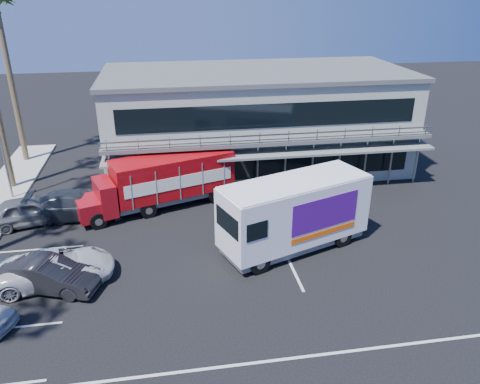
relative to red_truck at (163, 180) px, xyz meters
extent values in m
plane|color=black|center=(4.24, -8.28, -1.82)|extent=(120.00, 120.00, 0.00)
cube|color=gray|center=(7.24, 6.72, 1.68)|extent=(22.00, 10.00, 7.00)
cube|color=#515454|center=(7.24, 6.72, 5.33)|extent=(22.40, 10.40, 0.30)
cube|color=#515454|center=(7.24, 1.12, 1.78)|extent=(22.00, 1.20, 0.25)
cube|color=gray|center=(7.24, 0.57, 2.28)|extent=(22.00, 0.08, 0.90)
cube|color=slate|center=(7.24, 0.82, 1.08)|extent=(22.00, 1.80, 0.15)
cube|color=black|center=(7.24, 1.70, -0.22)|extent=(20.00, 0.06, 1.60)
cube|color=black|center=(7.24, 1.70, 3.38)|extent=(20.00, 0.06, 1.60)
cylinder|color=brown|center=(-10.86, 10.22, 4.18)|extent=(0.44, 0.44, 12.00)
cylinder|color=gray|center=(-9.96, 2.72, 2.18)|extent=(0.14, 0.14, 8.00)
cube|color=maroon|center=(-4.46, -1.52, -0.87)|extent=(1.94, 2.44, 1.13)
cube|color=maroon|center=(-3.48, -1.18, -0.35)|extent=(1.66, 2.54, 1.99)
cube|color=black|center=(-3.48, -1.18, 0.22)|extent=(0.69, 1.92, 0.66)
cube|color=#AB0A15|center=(0.64, 0.22, 0.26)|extent=(7.92, 4.67, 2.46)
cube|color=slate|center=(0.64, 0.22, -1.20)|extent=(7.81, 4.34, 0.28)
cube|color=white|center=(1.03, -0.91, 0.17)|extent=(6.60, 2.27, 0.80)
cube|color=white|center=(0.26, 1.35, 0.17)|extent=(6.60, 2.27, 0.80)
cylinder|color=black|center=(-3.86, -2.41, -1.33)|extent=(1.02, 0.58, 0.98)
cylinder|color=black|center=(-4.53, -0.44, -1.33)|extent=(1.02, 0.58, 0.98)
cylinder|color=black|center=(-0.99, -1.44, -1.33)|extent=(1.02, 0.58, 0.98)
cylinder|color=black|center=(-1.66, 0.53, -1.33)|extent=(1.02, 0.58, 0.98)
cylinder|color=black|center=(3.31, 0.03, -1.33)|extent=(1.02, 0.58, 0.98)
cylinder|color=black|center=(2.64, 2.00, -1.33)|extent=(1.02, 0.58, 0.98)
cube|color=white|center=(6.78, -6.28, 0.42)|extent=(8.49, 5.36, 3.21)
cube|color=slate|center=(6.78, -6.28, -1.36)|extent=(8.10, 4.99, 0.40)
cube|color=black|center=(3.03, -7.66, 0.77)|extent=(0.84, 2.14, 1.09)
cube|color=white|center=(6.78, -6.28, 2.06)|extent=(8.32, 5.26, 0.09)
cube|color=#4B0E7F|center=(8.12, -7.27, 0.65)|extent=(3.89, 1.46, 1.72)
cube|color=#4B0E7F|center=(7.16, -4.66, 0.65)|extent=(3.89, 1.46, 1.72)
cube|color=#F2590C|center=(8.12, -7.28, -0.50)|extent=(3.88, 1.45, 0.29)
cylinder|color=black|center=(4.51, -8.41, -1.27)|extent=(1.13, 0.64, 1.10)
cylinder|color=black|center=(3.67, -6.13, -1.27)|extent=(1.13, 0.64, 1.10)
cylinder|color=black|center=(9.46, -6.59, -1.27)|extent=(1.13, 0.64, 1.10)
cylinder|color=black|center=(8.62, -4.31, -1.27)|extent=(1.13, 0.64, 1.10)
imported|color=black|center=(-5.44, -8.11, -1.04)|extent=(4.97, 3.12, 1.55)
imported|color=silver|center=(-5.26, -7.48, -1.06)|extent=(5.75, 3.22, 1.52)
imported|color=#272E35|center=(-5.26, -0.68, -0.97)|extent=(5.87, 2.49, 1.69)
imported|color=slate|center=(-7.90, -1.08, -0.97)|extent=(5.33, 3.20, 1.70)
camera|label=1|loc=(0.38, -27.51, 11.41)|focal=35.00mm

